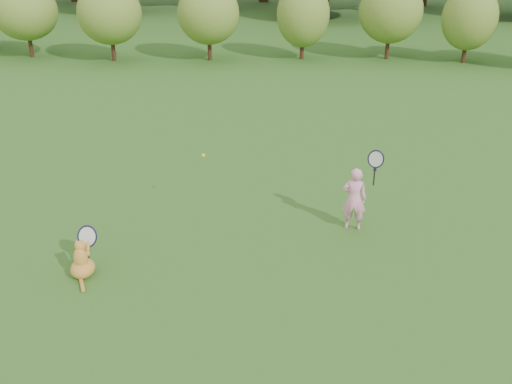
# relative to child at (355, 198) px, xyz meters

# --- Properties ---
(ground) EXTENTS (100.00, 100.00, 0.00)m
(ground) POSITION_rel_child_xyz_m (-1.71, -1.11, -0.54)
(ground) COLOR #2D5016
(ground) RESTS_ON ground
(shrub_row) EXTENTS (28.00, 3.00, 2.80)m
(shrub_row) POSITION_rel_child_xyz_m (-1.71, 11.89, 0.86)
(shrub_row) COLOR #5D7424
(shrub_row) RESTS_ON ground
(child) EXTENTS (0.58, 0.30, 1.56)m
(child) POSITION_rel_child_xyz_m (0.00, 0.00, 0.00)
(child) COLOR pink
(child) RESTS_ON ground
(cat) EXTENTS (0.41, 0.80, 0.73)m
(cat) POSITION_rel_child_xyz_m (-3.73, -1.79, -0.26)
(cat) COLOR #C17E25
(cat) RESTS_ON ground
(tennis_ball) EXTENTS (0.06, 0.06, 0.06)m
(tennis_ball) POSITION_rel_child_xyz_m (-2.42, 0.22, 0.50)
(tennis_ball) COLOR yellow
(tennis_ball) RESTS_ON ground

